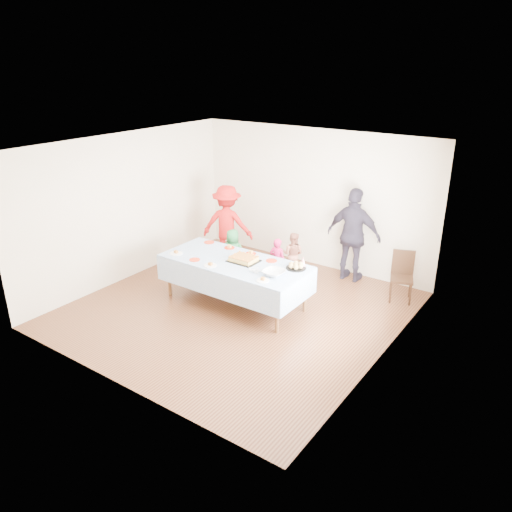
{
  "coord_description": "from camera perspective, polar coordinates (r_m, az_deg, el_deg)",
  "views": [
    {
      "loc": [
        4.5,
        -5.88,
        3.93
      ],
      "look_at": [
        0.18,
        0.3,
        0.9
      ],
      "focal_mm": 35.0,
      "sensor_mm": 36.0,
      "label": 1
    }
  ],
  "objects": [
    {
      "name": "fork_pile",
      "position": [
        7.8,
        -0.19,
        -1.68
      ],
      "size": [
        0.24,
        0.18,
        0.07
      ],
      "primitive_type": null,
      "color": "white",
      "rests_on": "party_table"
    },
    {
      "name": "toddler_right",
      "position": [
        9.5,
        4.23,
        0.21
      ],
      "size": [
        0.48,
        0.41,
        0.86
      ],
      "primitive_type": "imported",
      "rotation": [
        0.0,
        0.0,
        3.36
      ],
      "color": "#C2755A",
      "rests_on": "ground"
    },
    {
      "name": "room_walls",
      "position": [
        7.68,
        -2.02,
        5.55
      ],
      "size": [
        5.04,
        5.04,
        2.72
      ],
      "color": "beige",
      "rests_on": "ground"
    },
    {
      "name": "toddler_mid",
      "position": [
        9.41,
        -2.66,
        0.3
      ],
      "size": [
        0.53,
        0.43,
        0.94
      ],
      "primitive_type": "imported",
      "rotation": [
        0.0,
        0.0,
        3.47
      ],
      "color": "#27753B",
      "rests_on": "ground"
    },
    {
      "name": "plate_red_far_a",
      "position": [
        9.1,
        -5.38,
        1.57
      ],
      "size": [
        0.19,
        0.19,
        0.01
      ],
      "primitive_type": "cylinder",
      "color": "red",
      "rests_on": "party_table"
    },
    {
      "name": "party_hat",
      "position": [
        8.03,
        5.39,
        -0.64
      ],
      "size": [
        0.1,
        0.1,
        0.17
      ],
      "primitive_type": "cone",
      "color": "silver",
      "rests_on": "party_table"
    },
    {
      "name": "birthday_cake",
      "position": [
        8.22,
        -1.42,
        -0.35
      ],
      "size": [
        0.48,
        0.37,
        0.09
      ],
      "color": "black",
      "rests_on": "party_table"
    },
    {
      "name": "party_table",
      "position": [
        8.28,
        -2.47,
        -0.91
      ],
      "size": [
        2.5,
        1.1,
        0.78
      ],
      "color": "brown",
      "rests_on": "ground"
    },
    {
      "name": "adult_left",
      "position": [
        10.02,
        -3.31,
        3.62
      ],
      "size": [
        1.17,
        0.93,
        1.59
      ],
      "primitive_type": "imported",
      "rotation": [
        0.0,
        0.0,
        3.52
      ],
      "color": "red",
      "rests_on": "ground"
    },
    {
      "name": "punch_bowl",
      "position": [
        7.7,
        2.05,
        -1.94
      ],
      "size": [
        0.34,
        0.34,
        0.08
      ],
      "primitive_type": "imported",
      "color": "silver",
      "rests_on": "party_table"
    },
    {
      "name": "plate_white_left",
      "position": [
        8.66,
        -9.12,
        0.3
      ],
      "size": [
        0.22,
        0.22,
        0.01
      ],
      "primitive_type": "cylinder",
      "color": "white",
      "rests_on": "party_table"
    },
    {
      "name": "plate_white_mid",
      "position": [
        8.09,
        -5.25,
        -1.08
      ],
      "size": [
        0.21,
        0.21,
        0.01
      ],
      "primitive_type": "cylinder",
      "color": "white",
      "rests_on": "party_table"
    },
    {
      "name": "adult_right",
      "position": [
        9.3,
        11.09,
        2.33
      ],
      "size": [
        1.04,
        0.44,
        1.76
      ],
      "primitive_type": "imported",
      "rotation": [
        0.0,
        0.0,
        3.16
      ],
      "color": "#2F2938",
      "rests_on": "ground"
    },
    {
      "name": "ground",
      "position": [
        8.38,
        -2.18,
        -6.1
      ],
      "size": [
        5.0,
        5.0,
        0.0
      ],
      "primitive_type": "plane",
      "color": "#462314",
      "rests_on": "ground"
    },
    {
      "name": "plate_red_far_b",
      "position": [
        8.81,
        -3.05,
        0.95
      ],
      "size": [
        0.19,
        0.19,
        0.01
      ],
      "primitive_type": "cylinder",
      "color": "red",
      "rests_on": "party_table"
    },
    {
      "name": "plate_red_far_c",
      "position": [
        8.54,
        -0.61,
        0.29
      ],
      "size": [
        0.19,
        0.19,
        0.01
      ],
      "primitive_type": "cylinder",
      "color": "red",
      "rests_on": "party_table"
    },
    {
      "name": "plate_red_far_d",
      "position": [
        8.25,
        1.78,
        -0.54
      ],
      "size": [
        0.19,
        0.19,
        0.01
      ],
      "primitive_type": "cylinder",
      "color": "red",
      "rests_on": "party_table"
    },
    {
      "name": "toddler_left",
      "position": [
        9.14,
        2.46,
        -0.59
      ],
      "size": [
        0.33,
        0.22,
        0.88
      ],
      "primitive_type": "imported",
      "rotation": [
        0.0,
        0.0,
        3.18
      ],
      "color": "#D51A5A",
      "rests_on": "ground"
    },
    {
      "name": "rolls_tray",
      "position": [
        7.97,
        4.59,
        -1.16
      ],
      "size": [
        0.32,
        0.32,
        0.1
      ],
      "color": "black",
      "rests_on": "party_table"
    },
    {
      "name": "plate_red_near",
      "position": [
        8.35,
        -7.03,
        -0.42
      ],
      "size": [
        0.18,
        0.18,
        0.01
      ],
      "primitive_type": "cylinder",
      "color": "red",
      "rests_on": "party_table"
    },
    {
      "name": "dining_chair",
      "position": [
        8.89,
        16.36,
        -1.86
      ],
      "size": [
        0.48,
        0.48,
        0.87
      ],
      "rotation": [
        0.0,
        0.0,
        0.35
      ],
      "color": "black",
      "rests_on": "ground"
    },
    {
      "name": "plate_white_right",
      "position": [
        7.53,
        0.79,
        -2.81
      ],
      "size": [
        0.2,
        0.2,
        0.01
      ],
      "primitive_type": "cylinder",
      "color": "white",
      "rests_on": "party_table"
    }
  ]
}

